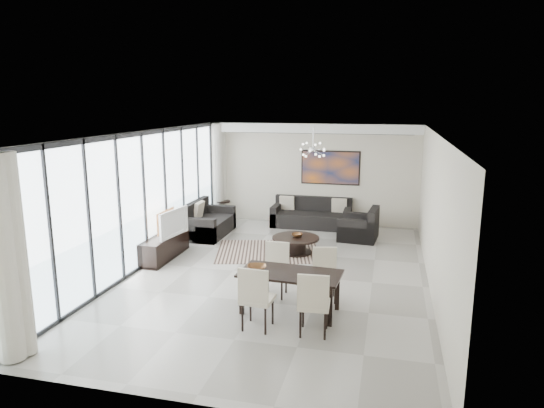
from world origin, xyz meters
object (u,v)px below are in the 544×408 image
(tv_console, at_px, (164,247))
(television, at_px, (170,223))
(dining_table, at_px, (290,277))
(coffee_table, at_px, (296,244))
(sofa_main, at_px, (312,217))

(tv_console, xyz_separation_m, television, (0.16, 0.01, 0.57))
(television, relative_size, dining_table, 0.61)
(tv_console, bearing_deg, coffee_table, 20.70)
(coffee_table, distance_m, television, 2.95)
(dining_table, bearing_deg, tv_console, 147.51)
(sofa_main, xyz_separation_m, tv_console, (-2.81, -3.63, -0.01))
(coffee_table, relative_size, television, 1.05)
(coffee_table, bearing_deg, tv_console, -159.30)
(television, bearing_deg, sofa_main, -27.56)
(coffee_table, xyz_separation_m, sofa_main, (-0.04, 2.55, 0.05))
(sofa_main, relative_size, dining_table, 1.28)
(tv_console, bearing_deg, television, 4.51)
(sofa_main, height_order, dining_table, sofa_main)
(television, bearing_deg, tv_console, 103.18)
(sofa_main, bearing_deg, dining_table, -84.41)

